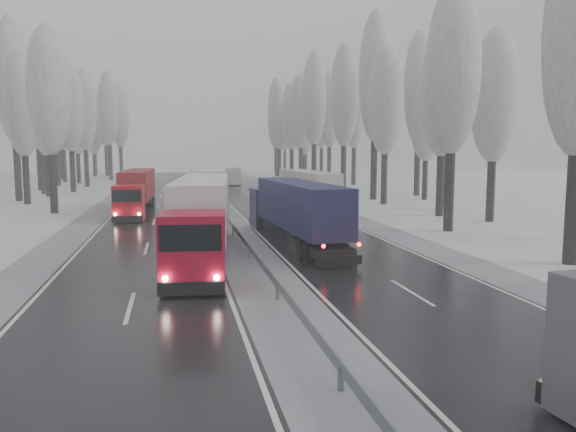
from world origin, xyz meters
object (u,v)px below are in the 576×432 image
object	(u,v)px
truck_blue_box	(295,208)
truck_cream_box	(304,188)
box_truck_distant	(233,176)
truck_red_white	(202,212)
truck_red_red	(137,188)

from	to	relation	value
truck_blue_box	truck_cream_box	xyz separation A→B (m)	(4.47, 16.76, -0.02)
box_truck_distant	truck_blue_box	bearing A→B (deg)	-86.37
truck_red_white	truck_blue_box	bearing A→B (deg)	37.00
truck_cream_box	box_truck_distant	bearing A→B (deg)	89.75
truck_red_white	truck_cream_box	bearing A→B (deg)	69.50
truck_blue_box	truck_red_red	xyz separation A→B (m)	(-10.08, 18.95, -0.01)
truck_cream_box	truck_red_white	xyz separation A→B (m)	(-9.94, -20.07, 0.23)
truck_red_red	truck_red_white	bearing A→B (deg)	-76.66
truck_cream_box	box_truck_distant	size ratio (longest dim) A/B	1.90
truck_red_white	truck_red_red	world-z (taller)	truck_red_white
truck_cream_box	truck_red_white	distance (m)	22.40
box_truck_distant	truck_red_white	xyz separation A→B (m)	(-7.68, -59.47, 0.95)
truck_cream_box	box_truck_distant	xyz separation A→B (m)	(-2.26, 39.40, -0.72)
truck_cream_box	box_truck_distant	distance (m)	39.47
truck_cream_box	box_truck_distant	world-z (taller)	truck_cream_box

